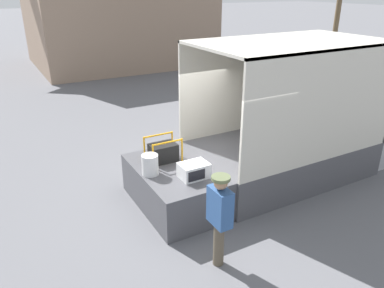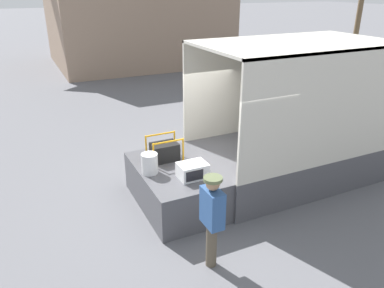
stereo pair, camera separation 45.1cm
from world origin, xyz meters
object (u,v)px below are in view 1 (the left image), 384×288
box_truck (329,128)px  orange_bucket (150,165)px  worker_person (220,212)px  microwave (194,170)px  portable_generator (164,152)px

box_truck → orange_bucket: (-5.02, -0.02, 0.15)m
box_truck → worker_person: (-4.69, -2.03, 0.10)m
box_truck → orange_bucket: 5.02m
box_truck → orange_bucket: size_ratio=15.54×
box_truck → microwave: box_truck is taller
worker_person → orange_bucket: bearing=99.4°
portable_generator → orange_bucket: bearing=-139.2°
box_truck → portable_generator: size_ratio=9.32×
portable_generator → worker_person: (-0.18, -2.46, -0.05)m
microwave → box_truck: bearing=7.2°
box_truck → orange_bucket: box_truck is taller
box_truck → microwave: 4.36m
orange_bucket → worker_person: worker_person is taller
microwave → worker_person: size_ratio=0.34×
portable_generator → orange_bucket: 0.68m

